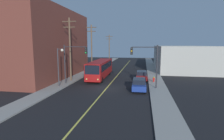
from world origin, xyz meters
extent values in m
plane|color=black|center=(0.00, 0.00, 0.00)|extent=(120.00, 120.00, 0.00)
cube|color=gray|center=(-7.25, 10.00, 0.07)|extent=(2.50, 90.00, 0.15)
cube|color=gray|center=(7.25, 10.00, 0.07)|extent=(2.50, 90.00, 0.15)
cube|color=#D8CC4C|center=(0.00, 15.00, 0.01)|extent=(0.16, 60.00, 0.01)
cube|color=brown|center=(-13.50, 7.12, 6.30)|extent=(10.00, 22.16, 12.60)
cube|color=black|center=(-8.54, 7.12, 1.60)|extent=(0.06, 15.51, 1.30)
cube|color=black|center=(-8.54, 7.12, 4.80)|extent=(0.06, 15.51, 1.30)
cube|color=black|center=(-8.54, 7.12, 8.00)|extent=(0.06, 15.51, 1.30)
cube|color=#B2B2A8|center=(14.50, 23.92, 2.93)|extent=(12.00, 23.49, 5.85)
cube|color=black|center=(8.54, 23.92, 1.60)|extent=(0.06, 16.44, 1.30)
cube|color=maroon|center=(-2.73, 7.73, 1.83)|extent=(2.84, 12.06, 2.75)
cube|color=black|center=(-2.59, 1.75, 2.35)|extent=(2.35, 0.14, 1.40)
cube|color=black|center=(-2.88, 13.71, 2.45)|extent=(2.30, 0.14, 1.10)
cube|color=black|center=(-3.99, 7.70, 2.35)|extent=(0.31, 10.20, 1.10)
cube|color=black|center=(-1.48, 7.76, 2.35)|extent=(0.31, 10.20, 1.10)
cube|color=orange|center=(-2.59, 1.76, 2.95)|extent=(1.79, 0.10, 0.30)
sphere|color=#F9D872|center=(-3.48, 1.69, 0.90)|extent=(0.24, 0.24, 0.24)
sphere|color=#F9D872|center=(-1.69, 1.73, 0.90)|extent=(0.24, 0.24, 0.24)
cylinder|color=black|center=(-3.76, 3.50, 0.50)|extent=(0.32, 1.01, 1.00)
cylinder|color=black|center=(-1.51, 3.56, 0.50)|extent=(0.32, 1.01, 1.00)
cylinder|color=black|center=(-3.94, 11.20, 0.50)|extent=(0.32, 1.01, 1.00)
cylinder|color=black|center=(-1.70, 11.26, 0.50)|extent=(0.32, 1.01, 1.00)
cube|color=navy|center=(4.60, -0.28, 0.67)|extent=(1.88, 4.43, 0.70)
cube|color=black|center=(4.60, -0.28, 1.32)|extent=(1.67, 2.49, 0.60)
cylinder|color=black|center=(3.83, -1.80, 0.32)|extent=(0.23, 0.64, 0.64)
cylinder|color=black|center=(5.43, -1.77, 0.32)|extent=(0.23, 0.64, 0.64)
cylinder|color=black|center=(3.78, 1.20, 0.32)|extent=(0.23, 0.64, 0.64)
cylinder|color=black|center=(5.38, 1.23, 0.32)|extent=(0.23, 0.64, 0.64)
cube|color=maroon|center=(4.88, 6.77, 0.67)|extent=(1.86, 4.42, 0.70)
cube|color=black|center=(4.88, 6.77, 1.32)|extent=(1.65, 2.49, 0.60)
cylinder|color=black|center=(4.10, 5.26, 0.32)|extent=(0.23, 0.64, 0.64)
cylinder|color=black|center=(5.70, 5.28, 0.32)|extent=(0.23, 0.64, 0.64)
cylinder|color=black|center=(4.06, 8.26, 0.32)|extent=(0.23, 0.64, 0.64)
cylinder|color=black|center=(5.66, 8.28, 0.32)|extent=(0.23, 0.64, 0.64)
cylinder|color=brown|center=(-6.99, 4.00, 5.34)|extent=(0.28, 0.28, 10.37)
cube|color=#4C3D2D|center=(-6.99, 4.00, 9.92)|extent=(2.40, 0.16, 0.16)
cube|color=#4C3D2D|center=(-6.99, 4.00, 9.02)|extent=(2.00, 0.16, 0.16)
cylinder|color=brown|center=(-6.91, 16.41, 5.43)|extent=(0.28, 0.28, 10.56)
cube|color=#4C3D2D|center=(-6.91, 16.41, 10.11)|extent=(2.40, 0.16, 0.16)
cube|color=#4C3D2D|center=(-6.91, 16.41, 9.21)|extent=(2.00, 0.16, 0.16)
cylinder|color=brown|center=(-6.90, 38.36, 4.87)|extent=(0.28, 0.28, 9.43)
cube|color=#4C3D2D|center=(-6.90, 38.36, 8.98)|extent=(2.40, 0.16, 0.16)
cube|color=#4C3D2D|center=(-6.90, 38.36, 8.08)|extent=(2.00, 0.16, 0.16)
cylinder|color=#2D2D33|center=(-6.95, 1.68, 3.15)|extent=(0.18, 0.18, 6.00)
cylinder|color=#2D2D33|center=(-5.20, 1.68, 5.85)|extent=(3.50, 0.12, 0.12)
cube|color=black|center=(-3.45, 1.68, 5.30)|extent=(0.32, 0.36, 1.00)
sphere|color=#2D2D2D|center=(-3.45, 1.49, 5.62)|extent=(0.22, 0.22, 0.22)
sphere|color=#2D2D2D|center=(-3.45, 1.49, 5.30)|extent=(0.22, 0.22, 0.22)
sphere|color=green|center=(-3.45, 1.49, 4.98)|extent=(0.22, 0.22, 0.22)
cylinder|color=#2D2D33|center=(6.95, 0.82, 3.15)|extent=(0.18, 0.18, 6.00)
cylinder|color=#2D2D33|center=(5.20, 0.82, 5.85)|extent=(3.50, 0.12, 0.12)
cube|color=black|center=(3.45, 0.82, 5.30)|extent=(0.32, 0.36, 1.00)
sphere|color=#2D2D2D|center=(3.45, 0.63, 5.62)|extent=(0.22, 0.22, 0.22)
sphere|color=#F2A519|center=(3.45, 0.63, 5.30)|extent=(0.22, 0.22, 0.22)
sphere|color=#2D2D2D|center=(3.45, 0.63, 4.98)|extent=(0.22, 0.22, 0.22)
cylinder|color=#38383D|center=(-7.05, -0.36, 2.90)|extent=(0.16, 0.16, 5.50)
cylinder|color=#38383D|center=(-6.70, -0.36, 5.55)|extent=(0.70, 0.10, 0.10)
sphere|color=#EAE5C6|center=(-6.35, -0.36, 5.40)|extent=(0.40, 0.40, 0.40)
cylinder|color=red|center=(6.85, 5.14, 0.50)|extent=(0.26, 0.26, 0.70)
sphere|color=gold|center=(6.85, 5.14, 0.87)|extent=(0.24, 0.24, 0.24)
cylinder|color=red|center=(6.69, 5.14, 0.60)|extent=(0.12, 0.10, 0.10)
cylinder|color=red|center=(7.01, 5.14, 0.60)|extent=(0.12, 0.10, 0.10)
camera|label=1|loc=(5.08, -24.40, 6.23)|focal=28.77mm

